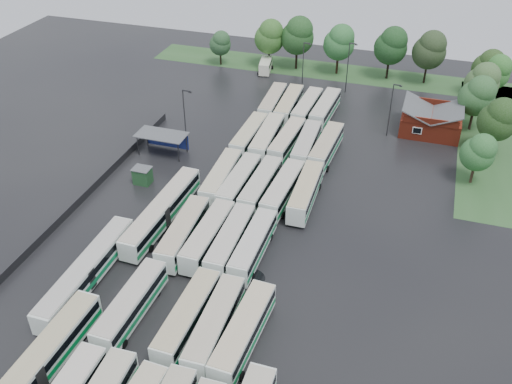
% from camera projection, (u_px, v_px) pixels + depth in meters
% --- Properties ---
extents(ground, '(160.00, 160.00, 0.00)m').
position_uv_depth(ground, '(212.00, 256.00, 72.53)').
color(ground, black).
rests_on(ground, ground).
extents(brick_building, '(10.07, 8.60, 5.39)m').
position_uv_depth(brick_building, '(431.00, 123.00, 99.04)').
color(brick_building, maroon).
rests_on(brick_building, ground).
extents(wash_shed, '(8.20, 4.20, 3.58)m').
position_uv_depth(wash_shed, '(163.00, 136.00, 92.58)').
color(wash_shed, '#2D2D30').
rests_on(wash_shed, ground).
extents(utility_hut, '(2.70, 2.20, 2.62)m').
position_uv_depth(utility_hut, '(142.00, 175.00, 85.85)').
color(utility_hut, '#1B4421').
rests_on(utility_hut, ground).
extents(grass_strip_north, '(80.00, 10.00, 0.01)m').
position_uv_depth(grass_strip_north, '(331.00, 71.00, 123.04)').
color(grass_strip_north, '#2C5427').
rests_on(grass_strip_north, ground).
extents(grass_strip_east, '(10.00, 50.00, 0.01)m').
position_uv_depth(grass_strip_east, '(489.00, 140.00, 97.56)').
color(grass_strip_east, '#2C5427').
rests_on(grass_strip_east, ground).
extents(west_fence, '(0.10, 50.00, 1.20)m').
position_uv_depth(west_fence, '(92.00, 189.00, 84.16)').
color(west_fence, '#2D2D30').
rests_on(west_fence, ground).
extents(bus_r1c0, '(2.91, 12.61, 3.50)m').
position_uv_depth(bus_r1c0, '(131.00, 305.00, 62.71)').
color(bus_r1c0, silver).
rests_on(bus_r1c0, ground).
extents(bus_r1c2, '(2.88, 12.72, 3.53)m').
position_uv_depth(bus_r1c2, '(188.00, 317.00, 61.26)').
color(bus_r1c2, silver).
rests_on(bus_r1c2, ground).
extents(bus_r1c3, '(2.98, 12.81, 3.55)m').
position_uv_depth(bus_r1c3, '(215.00, 325.00, 60.26)').
color(bus_r1c3, silver).
rests_on(bus_r1c3, ground).
extents(bus_r1c4, '(3.32, 12.99, 3.58)m').
position_uv_depth(bus_r1c4, '(243.00, 332.00, 59.40)').
color(bus_r1c4, silver).
rests_on(bus_r1c4, ground).
extents(bus_r2c0, '(3.31, 12.95, 3.57)m').
position_uv_depth(bus_r2c0, '(183.00, 233.00, 73.31)').
color(bus_r2c0, silver).
rests_on(bus_r2c0, ground).
extents(bus_r2c1, '(2.83, 12.70, 3.53)m').
position_uv_depth(bus_r2c1, '(208.00, 236.00, 72.78)').
color(bus_r2c1, silver).
rests_on(bus_r2c1, ground).
extents(bus_r2c2, '(2.87, 12.64, 3.51)m').
position_uv_depth(bus_r2c2, '(230.00, 241.00, 71.99)').
color(bus_r2c2, silver).
rests_on(bus_r2c2, ground).
extents(bus_r2c3, '(2.65, 12.35, 3.44)m').
position_uv_depth(bus_r2c3, '(253.00, 245.00, 71.27)').
color(bus_r2c3, silver).
rests_on(bus_r2c3, ground).
extents(bus_r3c0, '(3.21, 12.77, 3.53)m').
position_uv_depth(bus_r3c0, '(221.00, 178.00, 84.19)').
color(bus_r3c0, silver).
rests_on(bus_r3c0, ground).
extents(bus_r3c1, '(2.90, 12.60, 3.50)m').
position_uv_depth(bus_r3c1, '(239.00, 182.00, 83.20)').
color(bus_r3c1, silver).
rests_on(bus_r3c1, ground).
extents(bus_r3c2, '(3.03, 12.68, 3.51)m').
position_uv_depth(bus_r3c2, '(261.00, 186.00, 82.45)').
color(bus_r3c2, silver).
rests_on(bus_r3c2, ground).
extents(bus_r3c3, '(3.32, 12.85, 3.55)m').
position_uv_depth(bus_r3c3, '(283.00, 189.00, 81.58)').
color(bus_r3c3, silver).
rests_on(bus_r3c3, ground).
extents(bus_r3c4, '(3.01, 12.82, 3.55)m').
position_uv_depth(bus_r3c4, '(306.00, 192.00, 81.06)').
color(bus_r3c4, silver).
rests_on(bus_r3c4, ground).
extents(bus_r4c0, '(2.80, 12.42, 3.45)m').
position_uv_depth(bus_r4c0, '(249.00, 136.00, 95.02)').
color(bus_r4c0, silver).
rests_on(bus_r4c0, ground).
extents(bus_r4c1, '(3.11, 13.04, 3.61)m').
position_uv_depth(bus_r4c1, '(267.00, 138.00, 94.13)').
color(bus_r4c1, silver).
rests_on(bus_r4c1, ground).
extents(bus_r4c2, '(3.25, 12.48, 3.44)m').
position_uv_depth(bus_r4c2, '(287.00, 141.00, 93.56)').
color(bus_r4c2, silver).
rests_on(bus_r4c2, ground).
extents(bus_r4c3, '(2.99, 12.42, 3.44)m').
position_uv_depth(bus_r4c3, '(306.00, 145.00, 92.49)').
color(bus_r4c3, silver).
rests_on(bus_r4c3, ground).
extents(bus_r4c4, '(3.31, 12.82, 3.54)m').
position_uv_depth(bus_r4c4, '(326.00, 147.00, 91.73)').
color(bus_r4c4, silver).
rests_on(bus_r4c4, ground).
extents(bus_r5c0, '(3.14, 12.42, 3.43)m').
position_uv_depth(bus_r5c0, '(273.00, 103.00, 105.64)').
color(bus_r5c0, silver).
rests_on(bus_r5c0, ground).
extents(bus_r5c1, '(3.05, 12.78, 3.54)m').
position_uv_depth(bus_r5c1, '(289.00, 105.00, 104.63)').
color(bus_r5c1, silver).
rests_on(bus_r5c1, ground).
extents(bus_r5c2, '(3.13, 12.47, 3.44)m').
position_uv_depth(bus_r5c2, '(307.00, 107.00, 103.93)').
color(bus_r5c2, silver).
rests_on(bus_r5c2, ground).
extents(bus_r5c3, '(3.28, 12.79, 3.53)m').
position_uv_depth(bus_r5c3, '(325.00, 109.00, 103.40)').
color(bus_r5c3, silver).
rests_on(bus_r5c3, ground).
extents(artic_bus_west_a, '(3.13, 19.10, 3.53)m').
position_uv_depth(artic_bus_west_a, '(36.00, 368.00, 55.60)').
color(artic_bus_west_a, silver).
rests_on(artic_bus_west_a, ground).
extents(artic_bus_west_b, '(3.23, 18.88, 3.49)m').
position_uv_depth(artic_bus_west_b, '(162.00, 211.00, 77.22)').
color(artic_bus_west_b, silver).
rests_on(artic_bus_west_b, ground).
extents(artic_bus_west_c, '(2.69, 18.49, 3.43)m').
position_uv_depth(artic_bus_west_c, '(87.00, 272.00, 67.24)').
color(artic_bus_west_c, silver).
rests_on(artic_bus_west_c, ground).
extents(minibus, '(3.17, 6.25, 2.61)m').
position_uv_depth(minibus, '(266.00, 65.00, 121.95)').
color(minibus, white).
rests_on(minibus, ground).
extents(tree_north_0, '(4.67, 4.67, 7.74)m').
position_uv_depth(tree_north_0, '(221.00, 43.00, 123.36)').
color(tree_north_0, black).
rests_on(tree_north_0, ground).
extents(tree_north_1, '(6.41, 6.41, 10.62)m').
position_uv_depth(tree_north_1, '(270.00, 36.00, 121.34)').
color(tree_north_1, black).
rests_on(tree_north_1, ground).
extents(tree_north_2, '(7.02, 7.02, 11.63)m').
position_uv_depth(tree_north_2, '(298.00, 35.00, 119.99)').
color(tree_north_2, black).
rests_on(tree_north_2, ground).
extents(tree_north_3, '(6.54, 6.54, 10.83)m').
position_uv_depth(tree_north_3, '(340.00, 42.00, 118.02)').
color(tree_north_3, black).
rests_on(tree_north_3, ground).
extents(tree_north_4, '(6.76, 6.76, 11.20)m').
position_uv_depth(tree_north_4, '(392.00, 45.00, 115.68)').
color(tree_north_4, black).
rests_on(tree_north_4, ground).
extents(tree_north_5, '(6.74, 6.74, 11.17)m').
position_uv_depth(tree_north_5, '(430.00, 50.00, 113.71)').
color(tree_north_5, black).
rests_on(tree_north_5, ground).
extents(tree_north_6, '(5.91, 5.91, 9.78)m').
position_uv_depth(tree_north_6, '(489.00, 66.00, 108.69)').
color(tree_north_6, black).
rests_on(tree_north_6, ground).
extents(tree_east_0, '(5.10, 5.09, 8.44)m').
position_uv_depth(tree_east_0, '(479.00, 152.00, 83.53)').
color(tree_east_0, '#38271C').
rests_on(tree_east_0, ground).
extents(tree_east_1, '(6.16, 6.16, 10.20)m').
position_uv_depth(tree_east_1, '(499.00, 119.00, 89.82)').
color(tree_east_1, '#3B2718').
rests_on(tree_east_1, ground).
extents(tree_east_2, '(6.16, 6.16, 10.20)m').
position_uv_depth(tree_east_2, '(478.00, 95.00, 97.15)').
color(tree_east_2, '#33231B').
rests_on(tree_east_2, ground).
extents(tree_east_3, '(6.18, 6.18, 10.23)m').
position_uv_depth(tree_east_3, '(483.00, 81.00, 102.02)').
color(tree_east_3, '#392315').
rests_on(tree_east_3, ground).
extents(tree_east_4, '(5.81, 5.79, 9.59)m').
position_uv_depth(tree_east_4, '(496.00, 71.00, 107.00)').
color(tree_east_4, black).
rests_on(tree_east_4, ground).
extents(lamp_post_ne, '(1.48, 0.29, 9.59)m').
position_uv_depth(lamp_post_ne, '(391.00, 106.00, 95.87)').
color(lamp_post_ne, '#2D2D30').
rests_on(lamp_post_ne, ground).
extents(lamp_post_nw, '(1.67, 0.33, 10.85)m').
position_uv_depth(lamp_post_nw, '(185.00, 116.00, 91.30)').
color(lamp_post_nw, '#2D2D30').
rests_on(lamp_post_nw, ground).
extents(lamp_post_back_w, '(1.49, 0.29, 9.70)m').
position_uv_depth(lamp_post_back_w, '(304.00, 63.00, 112.08)').
color(lamp_post_back_w, '#2D2D30').
rests_on(lamp_post_back_w, ground).
extents(lamp_post_back_e, '(1.57, 0.31, 10.20)m').
position_uv_depth(lamp_post_back_e, '(349.00, 64.00, 110.58)').
color(lamp_post_back_e, '#2D2D30').
rests_on(lamp_post_back_e, ground).
extents(puddle_2, '(6.85, 6.85, 0.01)m').
position_uv_depth(puddle_2, '(176.00, 230.00, 76.88)').
color(puddle_2, black).
rests_on(puddle_2, ground).
extents(puddle_3, '(3.59, 3.59, 0.01)m').
position_uv_depth(puddle_3, '(251.00, 278.00, 69.04)').
color(puddle_3, black).
rests_on(puddle_3, ground).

